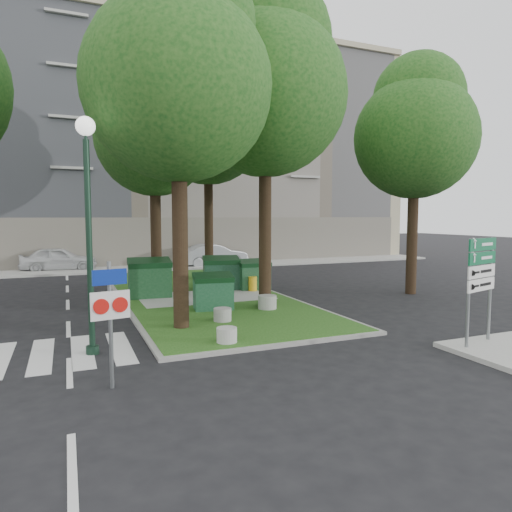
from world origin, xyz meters
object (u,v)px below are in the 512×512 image
tree_street_right (416,127)px  dumpster_b (213,292)px  tree_median_mid (156,126)px  bollard_right (267,302)px  car_white (59,259)px  tree_median_near_right (267,79)px  street_lamp (88,207)px  bollard_mid (223,314)px  traffic_sign_pole (110,307)px  tree_median_far (209,114)px  tree_median_near_left (180,69)px  dumpster_c (221,273)px  litter_bin (253,284)px  dumpster_d (253,275)px  directional_sign (480,274)px  dumpster_a (150,278)px  car_silver (214,255)px  bollard_left (227,335)px

tree_street_right → dumpster_b: bearing=-177.1°
tree_median_mid → bollard_right: (2.75, -5.13, -6.63)m
car_white → tree_median_near_right: bearing=-149.8°
street_lamp → bollard_right: bearing=25.5°
bollard_mid → traffic_sign_pole: bearing=-131.5°
tree_median_far → traffic_sign_pole: size_ratio=4.88×
tree_street_right → tree_median_near_left: bearing=-166.6°
dumpster_c → car_white: dumpster_c is taller
tree_median_near_right → dumpster_c: tree_median_near_right is taller
litter_bin → car_white: bearing=122.7°
tree_median_mid → dumpster_d: size_ratio=7.12×
tree_median_far → street_lamp: size_ratio=2.14×
tree_street_right → bollard_right: 9.89m
tree_median_mid → litter_bin: size_ratio=16.15×
dumpster_c → traffic_sign_pole: bearing=-107.1°
dumpster_d → litter_bin: dumpster_d is taller
tree_median_near_left → tree_median_far: 10.24m
tree_median_mid → directional_sign: bearing=-62.0°
litter_bin → directional_sign: directional_sign is taller
tree_median_mid → dumpster_b: size_ratio=6.88×
dumpster_c → bollard_right: size_ratio=2.73×
tree_street_right → car_white: tree_street_right is taller
tree_median_far → dumpster_a: size_ratio=6.94×
car_white → bollard_right: bearing=-151.5°
tree_street_right → bollard_right: tree_street_right is taller
tree_median_near_left → tree_median_mid: 6.53m
traffic_sign_pole → litter_bin: bearing=44.0°
car_silver → tree_median_near_right: bearing=165.9°
tree_median_near_left → dumpster_d: tree_median_near_left is taller
tree_median_mid → tree_median_far: size_ratio=0.84×
tree_median_near_left → tree_median_near_right: tree_median_near_right is taller
car_silver → car_white: bearing=79.6°
tree_street_right → litter_bin: size_ratio=16.27×
traffic_sign_pole → car_silver: size_ratio=0.55×
tree_median_mid → dumpster_a: 6.27m
dumpster_b → street_lamp: bearing=-131.6°
tree_median_far → litter_bin: bearing=-83.9°
tree_median_near_left → bollard_left: size_ratio=20.32×
dumpster_c → dumpster_d: 1.39m
tree_median_mid → directional_sign: 13.52m
bollard_left → car_white: 19.44m
bollard_left → dumpster_c: bearing=72.7°
dumpster_d → bollard_right: size_ratio=2.19×
dumpster_b → dumpster_c: size_ratio=0.83×
litter_bin → car_silver: car_silver is taller
dumpster_a → street_lamp: 7.59m
dumpster_d → car_silver: bearing=81.5°
dumpster_b → dumpster_c: bearing=76.3°
street_lamp → dumpster_a: bearing=69.6°
dumpster_d → car_white: (-7.91, 11.43, -0.01)m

